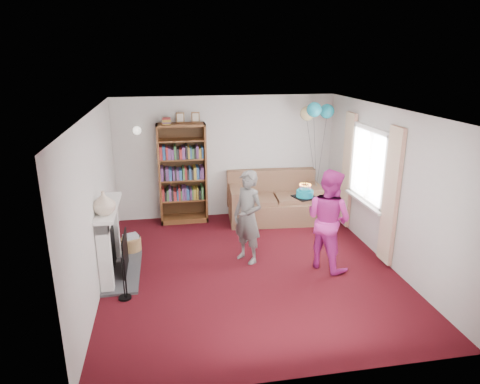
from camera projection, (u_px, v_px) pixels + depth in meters
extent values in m
plane|color=black|center=(250.00, 268.00, 6.86)|extent=(5.00, 5.00, 0.00)
cube|color=silver|center=(226.00, 157.00, 8.83)|extent=(4.50, 0.02, 2.50)
cube|color=silver|center=(95.00, 203.00, 6.10)|extent=(0.02, 5.00, 2.50)
cube|color=silver|center=(388.00, 187.00, 6.85)|extent=(0.02, 5.00, 2.50)
cube|color=white|center=(251.00, 111.00, 6.10)|extent=(4.50, 5.00, 0.01)
cube|color=#3F3F42|center=(122.00, 272.00, 6.71)|extent=(0.55, 1.40, 0.04)
cube|color=white|center=(105.00, 259.00, 6.01)|extent=(0.18, 0.14, 1.06)
cube|color=white|center=(113.00, 229.00, 7.04)|extent=(0.18, 0.14, 1.06)
cube|color=white|center=(106.00, 214.00, 6.38)|extent=(0.18, 1.24, 0.16)
cube|color=white|center=(108.00, 207.00, 6.36)|extent=(0.28, 1.35, 0.05)
cube|color=black|center=(108.00, 246.00, 6.54)|extent=(0.10, 0.80, 0.86)
cube|color=black|center=(125.00, 253.00, 6.63)|extent=(0.02, 0.70, 0.60)
cylinder|color=black|center=(123.00, 278.00, 5.90)|extent=(0.18, 0.18, 0.64)
cylinder|color=black|center=(133.00, 243.00, 7.45)|extent=(0.26, 0.26, 0.26)
cube|color=white|center=(373.00, 129.00, 7.16)|extent=(0.08, 1.30, 0.08)
cube|color=white|center=(366.00, 200.00, 7.54)|extent=(0.08, 1.30, 0.08)
cube|color=white|center=(371.00, 165.00, 7.35)|extent=(0.01, 1.15, 1.20)
cube|color=white|center=(364.00, 202.00, 7.54)|extent=(0.14, 1.32, 0.04)
cube|color=beige|center=(391.00, 197.00, 6.67)|extent=(0.07, 0.38, 2.20)
cube|color=beige|center=(348.00, 170.00, 8.21)|extent=(0.07, 0.38, 2.20)
cylinder|color=gold|center=(137.00, 129.00, 8.29)|extent=(0.04, 0.12, 0.04)
sphere|color=white|center=(137.00, 130.00, 8.21)|extent=(0.16, 0.16, 0.16)
cube|color=#472B14|center=(182.00, 171.00, 8.71)|extent=(0.95, 0.04, 2.00)
cube|color=brown|center=(160.00, 175.00, 8.45)|extent=(0.04, 0.42, 2.00)
cube|color=brown|center=(205.00, 173.00, 8.61)|extent=(0.04, 0.42, 2.00)
cube|color=brown|center=(181.00, 125.00, 8.23)|extent=(0.95, 0.42, 0.04)
cube|color=brown|center=(185.00, 218.00, 8.82)|extent=(0.95, 0.42, 0.10)
cube|color=brown|center=(184.00, 199.00, 8.69)|extent=(0.87, 0.38, 0.03)
cube|color=brown|center=(183.00, 179.00, 8.56)|extent=(0.87, 0.38, 0.02)
cube|color=brown|center=(182.00, 158.00, 8.43)|extent=(0.87, 0.38, 0.02)
cube|color=brown|center=(181.00, 140.00, 8.32)|extent=(0.87, 0.38, 0.02)
cube|color=maroon|center=(167.00, 121.00, 8.14)|extent=(0.16, 0.22, 0.12)
cube|color=brown|center=(180.00, 118.00, 8.24)|extent=(0.16, 0.02, 0.20)
cube|color=brown|center=(195.00, 117.00, 8.29)|extent=(0.16, 0.02, 0.20)
cube|color=brown|center=(274.00, 210.00, 8.82)|extent=(1.85, 0.98, 0.44)
cube|color=brown|center=(271.00, 187.00, 9.05)|extent=(1.85, 0.24, 0.76)
cube|color=brown|center=(236.00, 202.00, 8.62)|extent=(0.24, 0.93, 0.60)
cube|color=brown|center=(312.00, 197.00, 8.89)|extent=(0.24, 0.93, 0.60)
cube|color=brown|center=(256.00, 201.00, 8.60)|extent=(0.78, 0.68, 0.12)
cube|color=brown|center=(295.00, 198.00, 8.74)|extent=(0.78, 0.68, 0.12)
cylinder|color=#A8804E|center=(131.00, 245.00, 7.39)|extent=(0.34, 0.34, 0.26)
cube|color=beige|center=(131.00, 236.00, 7.34)|extent=(0.24, 0.19, 0.06)
imported|color=black|center=(248.00, 217.00, 6.89)|extent=(0.63, 0.67, 1.54)
imported|color=#BF268D|center=(328.00, 219.00, 6.69)|extent=(0.94, 0.99, 1.62)
cube|color=black|center=(305.00, 197.00, 6.77)|extent=(0.32, 0.32, 0.02)
cylinder|color=#0C7C8B|center=(305.00, 193.00, 6.75)|extent=(0.27, 0.27, 0.10)
cylinder|color=#0C7C8B|center=(305.00, 190.00, 6.74)|extent=(0.20, 0.20, 0.04)
cylinder|color=pink|center=(310.00, 187.00, 6.74)|extent=(0.01, 0.01, 0.09)
sphere|color=orange|center=(310.00, 184.00, 6.72)|extent=(0.02, 0.02, 0.02)
cylinder|color=pink|center=(309.00, 187.00, 6.77)|extent=(0.01, 0.01, 0.09)
sphere|color=orange|center=(309.00, 184.00, 6.76)|extent=(0.02, 0.02, 0.02)
cylinder|color=pink|center=(307.00, 186.00, 6.80)|extent=(0.01, 0.01, 0.09)
sphere|color=orange|center=(307.00, 183.00, 6.78)|extent=(0.02, 0.02, 0.02)
cylinder|color=pink|center=(304.00, 186.00, 6.80)|extent=(0.01, 0.01, 0.09)
sphere|color=orange|center=(304.00, 183.00, 6.79)|extent=(0.02, 0.02, 0.02)
cylinder|color=pink|center=(302.00, 186.00, 6.79)|extent=(0.01, 0.01, 0.09)
sphere|color=orange|center=(302.00, 183.00, 6.78)|extent=(0.02, 0.02, 0.02)
cylinder|color=pink|center=(300.00, 187.00, 6.77)|extent=(0.01, 0.01, 0.09)
sphere|color=orange|center=(301.00, 184.00, 6.75)|extent=(0.02, 0.02, 0.02)
cylinder|color=pink|center=(300.00, 188.00, 6.73)|extent=(0.01, 0.01, 0.09)
sphere|color=orange|center=(300.00, 185.00, 6.72)|extent=(0.02, 0.02, 0.02)
cylinder|color=pink|center=(301.00, 188.00, 6.69)|extent=(0.01, 0.01, 0.09)
sphere|color=orange|center=(301.00, 185.00, 6.68)|extent=(0.02, 0.02, 0.02)
cylinder|color=pink|center=(303.00, 189.00, 6.67)|extent=(0.01, 0.01, 0.09)
sphere|color=orange|center=(303.00, 186.00, 6.65)|extent=(0.02, 0.02, 0.02)
cylinder|color=pink|center=(305.00, 189.00, 6.65)|extent=(0.01, 0.01, 0.09)
sphere|color=orange|center=(305.00, 186.00, 6.63)|extent=(0.02, 0.02, 0.02)
cylinder|color=pink|center=(307.00, 189.00, 6.65)|extent=(0.01, 0.01, 0.09)
sphere|color=orange|center=(308.00, 186.00, 6.64)|extent=(0.02, 0.02, 0.02)
cylinder|color=pink|center=(309.00, 189.00, 6.67)|extent=(0.01, 0.01, 0.09)
sphere|color=orange|center=(309.00, 186.00, 6.66)|extent=(0.02, 0.02, 0.02)
cylinder|color=pink|center=(310.00, 188.00, 6.70)|extent=(0.01, 0.01, 0.09)
sphere|color=orange|center=(310.00, 185.00, 6.69)|extent=(0.02, 0.02, 0.02)
sphere|color=#3F3F3F|center=(316.00, 188.00, 8.62)|extent=(0.02, 0.02, 0.02)
sphere|color=teal|center=(327.00, 111.00, 8.30)|extent=(0.28, 0.28, 0.28)
sphere|color=#E9DB8E|center=(307.00, 114.00, 8.44)|extent=(0.28, 0.28, 0.28)
sphere|color=teal|center=(314.00, 110.00, 8.05)|extent=(0.28, 0.28, 0.28)
imported|color=beige|center=(104.00, 203.00, 5.97)|extent=(0.38, 0.38, 0.34)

